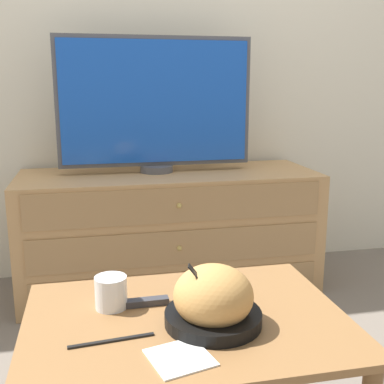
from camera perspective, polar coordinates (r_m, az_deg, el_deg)
ground_plane at (r=2.84m, az=-4.47°, el=-8.71°), size 12.00×12.00×0.00m
wall_back at (r=2.68m, az=-5.06°, el=18.35°), size 12.00×0.05×2.60m
dresser at (r=2.47m, az=-2.67°, el=-4.61°), size 1.47×0.55×0.60m
tv at (r=2.38m, az=-4.36°, el=10.35°), size 0.95×0.16×0.66m
coffee_table at (r=1.29m, az=-0.65°, el=-17.45°), size 0.81×0.58×0.46m
takeout_bowl at (r=1.20m, az=2.54°, el=-12.77°), size 0.24×0.24×0.16m
drink_cup at (r=1.31m, az=-9.57°, el=-11.85°), size 0.08×0.08×0.09m
napkin at (r=1.09m, az=-1.43°, el=-19.02°), size 0.15×0.15×0.00m
knife at (r=1.17m, az=-9.51°, el=-16.98°), size 0.20×0.03×0.01m
remote_control at (r=1.32m, az=-5.98°, el=-12.89°), size 0.14×0.03×0.02m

